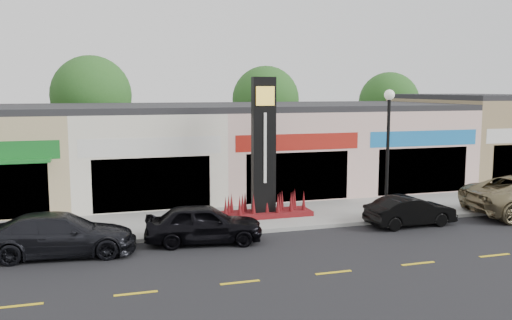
# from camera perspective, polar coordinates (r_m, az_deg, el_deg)

# --- Properties ---
(ground) EXTENTS (120.00, 120.00, 0.00)m
(ground) POSITION_cam_1_polar(r_m,az_deg,el_deg) (19.06, -4.07, -9.75)
(ground) COLOR black
(ground) RESTS_ON ground
(sidewalk) EXTENTS (52.00, 4.30, 0.15)m
(sidewalk) POSITION_cam_1_polar(r_m,az_deg,el_deg) (23.15, -6.47, -6.47)
(sidewalk) COLOR gray
(sidewalk) RESTS_ON ground
(curb) EXTENTS (52.00, 0.20, 0.15)m
(curb) POSITION_cam_1_polar(r_m,az_deg,el_deg) (21.01, -5.35, -7.91)
(curb) COLOR gray
(curb) RESTS_ON ground
(shop_cream) EXTENTS (7.00, 10.01, 4.80)m
(shop_cream) POSITION_cam_1_polar(r_m,az_deg,el_deg) (29.52, -11.89, 1.02)
(shop_cream) COLOR beige
(shop_cream) RESTS_ON ground
(shop_pink_w) EXTENTS (7.00, 10.01, 4.80)m
(shop_pink_w) POSITION_cam_1_polar(r_m,az_deg,el_deg) (30.90, 1.15, 1.46)
(shop_pink_w) COLOR beige
(shop_pink_w) RESTS_ON ground
(shop_pink_e) EXTENTS (7.00, 10.01, 4.80)m
(shop_pink_e) POSITION_cam_1_polar(r_m,az_deg,el_deg) (33.71, 12.55, 1.79)
(shop_pink_e) COLOR beige
(shop_pink_e) RESTS_ON ground
(shop_tan) EXTENTS (7.00, 10.01, 5.30)m
(shop_tan) POSITION_cam_1_polar(r_m,az_deg,el_deg) (37.61, 21.91, 2.38)
(shop_tan) COLOR #8E7B52
(shop_tan) RESTS_ON ground
(tree_rear_west) EXTENTS (5.20, 5.20, 7.83)m
(tree_rear_west) POSITION_cam_1_polar(r_m,az_deg,el_deg) (37.27, -16.94, 6.52)
(tree_rear_west) COLOR #382619
(tree_rear_west) RESTS_ON ground
(tree_rear_mid) EXTENTS (4.80, 4.80, 7.29)m
(tree_rear_mid) POSITION_cam_1_polar(r_m,az_deg,el_deg) (39.15, 1.03, 6.38)
(tree_rear_mid) COLOR #382619
(tree_rear_mid) RESTS_ON ground
(tree_rear_east) EXTENTS (4.60, 4.60, 6.94)m
(tree_rear_east) POSITION_cam_1_polar(r_m,az_deg,el_deg) (43.27, 13.81, 5.93)
(tree_rear_east) COLOR #382619
(tree_rear_east) RESTS_ON ground
(lamp_east_near) EXTENTS (0.44, 0.44, 5.47)m
(lamp_east_near) POSITION_cam_1_polar(r_m,az_deg,el_deg) (23.63, 13.72, 2.02)
(lamp_east_near) COLOR black
(lamp_east_near) RESTS_ON sidewalk
(pylon_sign) EXTENTS (4.20, 1.30, 6.00)m
(pylon_sign) POSITION_cam_1_polar(r_m,az_deg,el_deg) (23.29, 0.80, -0.82)
(pylon_sign) COLOR #590F0F
(pylon_sign) RESTS_ON sidewalk
(car_dark_sedan) EXTENTS (2.51, 5.20, 1.46)m
(car_dark_sedan) POSITION_cam_1_polar(r_m,az_deg,el_deg) (19.74, -19.87, -7.38)
(car_dark_sedan) COLOR black
(car_dark_sedan) RESTS_ON ground
(car_black_sedan) EXTENTS (2.35, 4.51, 1.46)m
(car_black_sedan) POSITION_cam_1_polar(r_m,az_deg,el_deg) (20.12, -5.52, -6.67)
(car_black_sedan) COLOR black
(car_black_sedan) RESTS_ON ground
(car_black_conv) EXTENTS (1.50, 3.85, 1.25)m
(car_black_conv) POSITION_cam_1_polar(r_m,az_deg,el_deg) (23.41, 15.93, -5.18)
(car_black_conv) COLOR black
(car_black_conv) RESTS_ON ground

